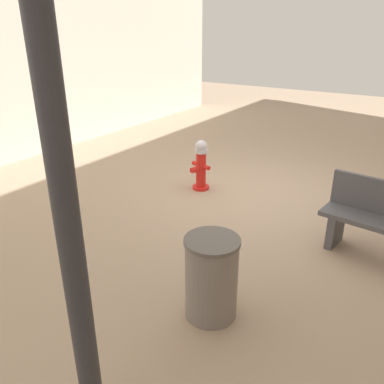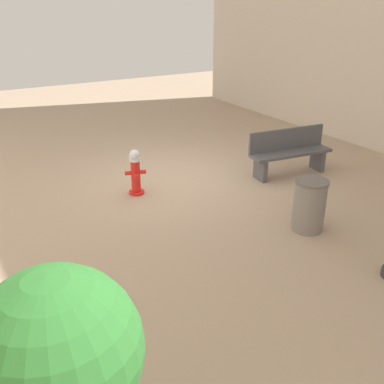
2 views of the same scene
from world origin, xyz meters
TOP-DOWN VIEW (x-y plane):
  - ground_plane at (0.00, 0.00)m, footprint 23.40×23.40m
  - fire_hydrant at (1.00, 0.32)m, footprint 0.40×0.37m
  - bench_near at (-2.18, 0.99)m, footprint 1.83×0.65m
  - trash_bin at (-0.79, 3.01)m, footprint 0.53×0.53m

SIDE VIEW (x-z plane):
  - ground_plane at x=0.00m, z-range 0.00..0.00m
  - trash_bin at x=-0.79m, z-range 0.00..0.85m
  - fire_hydrant at x=1.00m, z-range 0.00..0.87m
  - bench_near at x=-2.18m, z-range 0.03..0.98m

